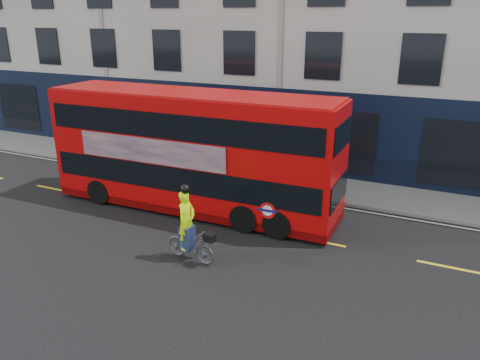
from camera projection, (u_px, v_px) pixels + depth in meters
The scene contains 8 objects.
ground at pixel (193, 237), 15.97m from camera, with size 120.00×120.00×0.00m, color black.
pavement at pixel (265, 179), 21.50m from camera, with size 60.00×3.00×0.12m, color gray.
kerb at pixel (252, 189), 20.22m from camera, with size 60.00×0.12×0.13m, color gray.
building_terrace at pixel (314, 9), 24.54m from camera, with size 50.00×10.07×15.00m.
road_edge_line at pixel (249, 192), 19.98m from camera, with size 58.00×0.10×0.01m, color silver.
lane_dashes at pixel (214, 220), 17.25m from camera, with size 58.00×0.12×0.01m, color yellow, non-canonical shape.
bus at pixel (193, 151), 17.60m from camera, with size 11.31×2.74×4.54m.
cyclist at pixel (189, 235), 14.21m from camera, with size 1.79×0.72×2.47m.
Camera 1 is at (7.55, -12.38, 7.15)m, focal length 35.00 mm.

